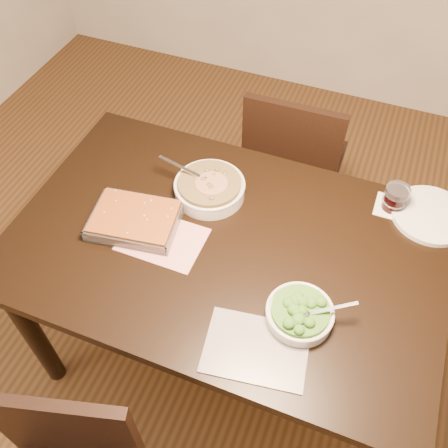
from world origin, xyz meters
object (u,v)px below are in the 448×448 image
at_px(broccoli_bowl, 300,313).
at_px(chair_far, 293,162).
at_px(wine_tumbler, 395,198).
at_px(dinner_plate, 431,215).
at_px(stew_bowl, 210,188).
at_px(baking_dish, 135,220).
at_px(table, 226,260).

bearing_deg(broccoli_bowl, chair_far, 105.74).
xyz_separation_m(wine_tumbler, dinner_plate, (0.13, 0.00, -0.04)).
relative_size(stew_bowl, dinner_plate, 1.05).
height_order(stew_bowl, wine_tumbler, same).
distance_m(broccoli_bowl, wine_tumbler, 0.56).
distance_m(baking_dish, wine_tumbler, 0.87).
relative_size(stew_bowl, broccoli_bowl, 1.29).
bearing_deg(table, broccoli_bowl, -30.89).
bearing_deg(wine_tumbler, baking_dish, -153.41).
distance_m(stew_bowl, chair_far, 0.64).
height_order(wine_tumbler, chair_far, chair_far).
xyz_separation_m(stew_bowl, wine_tumbler, (0.60, 0.17, 0.02)).
height_order(stew_bowl, dinner_plate, stew_bowl).
height_order(broccoli_bowl, chair_far, chair_far).
xyz_separation_m(broccoli_bowl, wine_tumbler, (0.18, 0.53, 0.02)).
height_order(stew_bowl, baking_dish, stew_bowl).
relative_size(broccoli_bowl, dinner_plate, 0.81).
distance_m(stew_bowl, baking_dish, 0.28).
height_order(wine_tumbler, dinner_plate, wine_tumbler).
relative_size(table, baking_dish, 4.50).
distance_m(table, baking_dish, 0.33).
bearing_deg(broccoli_bowl, stew_bowl, 140.05).
bearing_deg(chair_far, wine_tumbler, 138.20).
bearing_deg(table, wine_tumbler, 36.56).
relative_size(stew_bowl, wine_tumbler, 3.04).
bearing_deg(broccoli_bowl, dinner_plate, 60.01).
xyz_separation_m(table, chair_far, (0.04, 0.72, -0.17)).
xyz_separation_m(baking_dish, wine_tumbler, (0.78, 0.39, 0.02)).
bearing_deg(chair_far, broccoli_bowl, 104.71).
relative_size(stew_bowl, chair_far, 0.32).
bearing_deg(table, chair_far, 86.82).
relative_size(baking_dish, wine_tumbler, 3.44).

